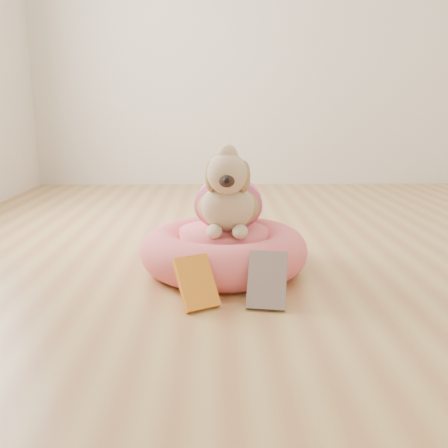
{
  "coord_description": "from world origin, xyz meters",
  "views": [
    {
      "loc": [
        -0.32,
        -2.56,
        0.72
      ],
      "look_at": [
        -0.28,
        -0.44,
        0.23
      ],
      "focal_mm": 40.0,
      "sensor_mm": 36.0,
      "label": 1
    }
  ],
  "objects_px": {
    "pet_bed": "(224,250)",
    "dog": "(228,185)",
    "book_yellow": "(197,283)",
    "book_white": "(267,280)"
  },
  "relations": [
    {
      "from": "pet_bed",
      "to": "dog",
      "type": "height_order",
      "value": "dog"
    },
    {
      "from": "book_white",
      "to": "dog",
      "type": "bearing_deg",
      "value": 117.6
    },
    {
      "from": "book_white",
      "to": "book_yellow",
      "type": "bearing_deg",
      "value": -169.03
    },
    {
      "from": "book_yellow",
      "to": "book_white",
      "type": "relative_size",
      "value": 0.93
    },
    {
      "from": "pet_bed",
      "to": "dog",
      "type": "bearing_deg",
      "value": 25.32
    },
    {
      "from": "dog",
      "to": "book_yellow",
      "type": "relative_size",
      "value": 2.6
    },
    {
      "from": "pet_bed",
      "to": "dog",
      "type": "xyz_separation_m",
      "value": [
        0.02,
        0.01,
        0.3
      ]
    },
    {
      "from": "pet_bed",
      "to": "dog",
      "type": "relative_size",
      "value": 1.41
    },
    {
      "from": "pet_bed",
      "to": "book_white",
      "type": "bearing_deg",
      "value": -69.89
    },
    {
      "from": "book_white",
      "to": "pet_bed",
      "type": "bearing_deg",
      "value": 120.49
    }
  ]
}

